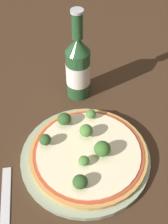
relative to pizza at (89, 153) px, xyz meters
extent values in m
plane|color=#3D2819|center=(-0.01, 0.02, -0.02)|extent=(3.00, 3.00, 0.00)
cylinder|color=#93A384|center=(0.00, 0.00, -0.01)|extent=(0.28, 0.28, 0.01)
cylinder|color=tan|center=(0.00, 0.00, 0.00)|extent=(0.26, 0.26, 0.01)
cylinder|color=#B74728|center=(0.00, 0.00, 0.00)|extent=(0.24, 0.24, 0.00)
cylinder|color=beige|center=(0.00, 0.00, 0.00)|extent=(0.23, 0.23, 0.00)
cylinder|color=#89A866|center=(-0.02, -0.03, 0.01)|extent=(0.01, 0.01, 0.01)
ellipsoid|color=#477A33|center=(-0.02, -0.03, 0.02)|extent=(0.02, 0.02, 0.02)
cylinder|color=#89A866|center=(-0.02, 0.09, 0.01)|extent=(0.01, 0.01, 0.01)
ellipsoid|color=#2D5123|center=(-0.02, 0.09, 0.02)|extent=(0.03, 0.03, 0.03)
cylinder|color=#89A866|center=(0.04, 0.09, 0.01)|extent=(0.01, 0.01, 0.01)
ellipsoid|color=#477A33|center=(0.04, 0.09, 0.02)|extent=(0.02, 0.02, 0.02)
cylinder|color=#89A866|center=(0.01, 0.04, 0.01)|extent=(0.01, 0.01, 0.01)
ellipsoid|color=#477A33|center=(0.01, 0.04, 0.03)|extent=(0.03, 0.03, 0.03)
cylinder|color=#89A866|center=(-0.08, 0.05, 0.01)|extent=(0.01, 0.01, 0.01)
ellipsoid|color=#2D5123|center=(-0.08, 0.05, 0.02)|extent=(0.03, 0.03, 0.02)
cylinder|color=#89A866|center=(0.02, -0.02, 0.01)|extent=(0.01, 0.01, 0.01)
ellipsoid|color=#386628|center=(0.02, -0.02, 0.03)|extent=(0.04, 0.04, 0.03)
cylinder|color=#89A866|center=(-0.05, -0.07, 0.01)|extent=(0.01, 0.01, 0.01)
ellipsoid|color=#2D5123|center=(-0.05, -0.07, 0.02)|extent=(0.03, 0.03, 0.02)
cylinder|color=#234C28|center=(0.06, 0.20, 0.05)|extent=(0.06, 0.06, 0.14)
cylinder|color=silver|center=(0.06, 0.20, 0.05)|extent=(0.06, 0.06, 0.06)
cone|color=#234C28|center=(0.06, 0.20, 0.13)|extent=(0.06, 0.06, 0.04)
cylinder|color=#234C28|center=(0.06, 0.20, 0.19)|extent=(0.03, 0.03, 0.06)
cylinder|color=#B2B2B7|center=(0.06, 0.20, 0.22)|extent=(0.03, 0.03, 0.01)
cube|color=silver|center=(-0.20, -0.05, -0.02)|extent=(0.07, 0.19, 0.00)
camera|label=1|loc=(-0.16, -0.36, 0.56)|focal=50.00mm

